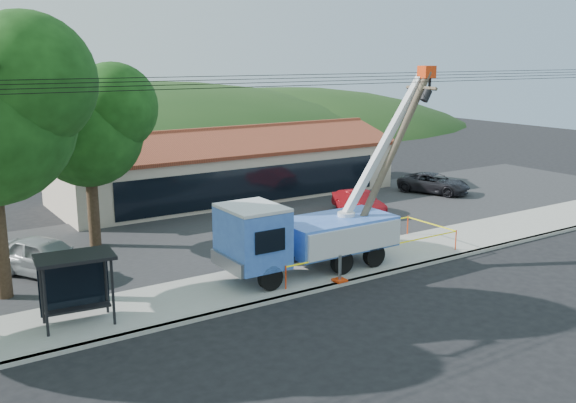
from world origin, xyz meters
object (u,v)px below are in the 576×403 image
Objects in this scene: bus_shelter at (75,272)px; utility_truck at (305,233)px; car_red at (359,215)px; leaning_pole at (390,157)px; car_silver at (48,278)px; car_dark at (433,194)px.

utility_truck is at bearing 7.54° from bus_shelter.
utility_truck is 2.59× the size of car_red.
utility_truck is 9.65m from bus_shelter.
utility_truck reaches higher than leaning_pole.
utility_truck reaches higher than car_silver.
car_red is (4.29, 7.25, -4.75)m from leaning_pole.
car_silver is at bearing -167.94° from car_red.
leaning_pole is 9.67m from car_red.
leaning_pole reaches higher than car_silver.
leaning_pole is at bearing -166.27° from car_dark.
car_dark is (26.06, 3.09, 0.00)m from car_silver.
utility_truck is 11.24m from car_red.
utility_truck reaches higher than bus_shelter.
car_dark is at bearing 27.50° from utility_truck.
bus_shelter is at bearing -123.08° from car_silver.
car_silver is at bearing 156.60° from leaning_pole.
utility_truck is at bearing -175.05° from car_dark.
bus_shelter reaches higher than car_dark.
utility_truck reaches higher than car_red.
leaning_pole reaches higher than bus_shelter.
bus_shelter is 27.86m from car_dark.
car_silver is (0.29, 5.76, -1.96)m from bus_shelter.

